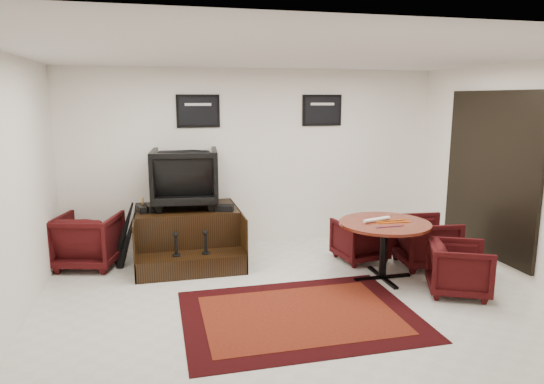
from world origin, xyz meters
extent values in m
plane|color=silver|center=(0.00, 0.00, 0.00)|extent=(6.00, 6.00, 0.00)
cube|color=white|center=(0.00, 2.50, 1.40)|extent=(6.00, 0.02, 2.80)
cube|color=white|center=(0.00, -2.50, 1.40)|extent=(6.00, 0.02, 2.80)
cube|color=white|center=(-3.00, 0.00, 1.40)|extent=(0.02, 5.00, 2.80)
cube|color=white|center=(3.00, 0.00, 1.40)|extent=(0.02, 5.00, 2.80)
cube|color=white|center=(0.00, 0.00, 2.80)|extent=(6.00, 5.00, 0.02)
cube|color=black|center=(2.97, 0.70, 1.30)|extent=(0.05, 1.90, 2.30)
cube|color=black|center=(2.96, 0.70, 1.30)|extent=(0.02, 1.72, 2.12)
cube|color=black|center=(2.97, 0.70, 1.30)|extent=(0.03, 0.05, 2.12)
cube|color=black|center=(-0.90, 2.48, 2.15)|extent=(0.66, 0.03, 0.50)
cube|color=black|center=(-0.90, 2.46, 2.15)|extent=(0.58, 0.01, 0.42)
cube|color=silver|center=(-0.90, 2.46, 2.25)|extent=(0.40, 0.00, 0.04)
cube|color=black|center=(1.10, 2.48, 2.15)|extent=(0.66, 0.03, 0.50)
cube|color=black|center=(1.10, 2.46, 2.15)|extent=(0.58, 0.01, 0.42)
cube|color=silver|center=(1.10, 2.46, 2.25)|extent=(0.40, 0.00, 0.04)
cube|color=black|center=(-0.11, -0.33, 0.00)|extent=(2.54, 1.90, 0.01)
cube|color=#50100B|center=(-0.11, -0.33, 0.01)|extent=(2.08, 1.45, 0.01)
cube|color=black|center=(-1.16, 2.00, 0.38)|extent=(1.47, 1.09, 0.76)
cube|color=black|center=(-1.16, 1.24, 0.14)|extent=(1.47, 0.44, 0.27)
cube|color=black|center=(-1.89, 1.78, 0.38)|extent=(0.02, 1.52, 0.76)
cube|color=black|center=(-0.43, 1.78, 0.38)|extent=(0.02, 1.52, 0.76)
cylinder|color=black|center=(-1.35, 1.24, 0.28)|extent=(0.11, 0.11, 0.02)
cylinder|color=black|center=(-1.35, 1.24, 0.41)|extent=(0.04, 0.04, 0.24)
sphere|color=black|center=(-1.35, 1.24, 0.57)|extent=(0.07, 0.07, 0.07)
cylinder|color=black|center=(-0.96, 1.24, 0.28)|extent=(0.11, 0.11, 0.02)
cylinder|color=black|center=(-0.96, 1.24, 0.41)|extent=(0.04, 0.04, 0.24)
sphere|color=black|center=(-0.96, 1.24, 0.57)|extent=(0.07, 0.07, 0.07)
imported|color=black|center=(-1.16, 2.05, 1.25)|extent=(1.02, 0.97, 0.97)
cube|color=black|center=(-1.79, 1.82, 0.81)|extent=(0.16, 0.28, 0.10)
cube|color=black|center=(-1.67, 1.85, 0.81)|extent=(0.16, 0.28, 0.10)
cube|color=black|center=(-0.64, 1.64, 0.80)|extent=(0.28, 0.23, 0.08)
imported|color=black|center=(-2.54, 1.91, 0.42)|extent=(0.98, 0.95, 0.83)
cylinder|color=#441009|center=(1.28, 0.48, 0.75)|extent=(1.18, 1.18, 0.04)
cylinder|color=black|center=(1.28, 0.48, 0.39)|extent=(0.09, 0.09, 0.69)
cube|color=black|center=(1.28, 0.48, 0.02)|extent=(0.79, 0.06, 0.03)
cube|color=black|center=(1.28, 0.48, 0.02)|extent=(0.06, 0.79, 0.03)
imported|color=black|center=(1.29, 1.25, 0.34)|extent=(0.74, 0.71, 0.68)
imported|color=black|center=(2.09, 0.81, 0.39)|extent=(0.78, 0.82, 0.78)
imported|color=black|center=(1.95, -0.19, 0.35)|extent=(0.87, 0.89, 0.70)
cylinder|color=white|center=(1.19, 0.54, 0.79)|extent=(0.42, 0.16, 0.05)
cylinder|color=orange|center=(1.39, 0.41, 0.77)|extent=(0.45, 0.03, 0.01)
cylinder|color=orange|center=(1.39, 0.51, 0.77)|extent=(0.45, 0.05, 0.01)
cylinder|color=#4C1933|center=(1.09, 0.24, 0.77)|extent=(0.10, 0.05, 0.01)
cylinder|color=#4C1933|center=(1.15, 0.24, 0.77)|extent=(0.10, 0.05, 0.01)
cylinder|color=#4C1933|center=(1.21, 0.24, 0.77)|extent=(0.10, 0.05, 0.01)
cylinder|color=#4C1933|center=(1.27, 0.24, 0.77)|extent=(0.10, 0.05, 0.01)
cylinder|color=#4C1933|center=(1.33, 0.24, 0.77)|extent=(0.10, 0.05, 0.01)
cylinder|color=#4C1933|center=(1.39, 0.24, 0.77)|extent=(0.10, 0.05, 0.01)
camera|label=1|loc=(-1.57, -5.08, 2.35)|focal=32.00mm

